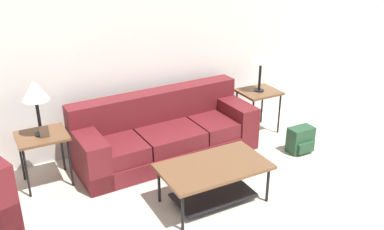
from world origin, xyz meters
The scene contains 9 objects.
wall_back centered at (0.00, 4.63, 1.30)m, with size 9.19×0.06×2.60m.
couch centered at (-0.27, 4.05, 0.30)m, with size 2.37×0.95×0.82m.
coffee_table centered at (-0.26, 2.85, 0.34)m, with size 1.15×0.67×0.45m.
side_table_left centered at (-1.77, 4.09, 0.56)m, with size 0.55×0.49×0.62m.
side_table_right centered at (1.23, 4.09, 0.56)m, with size 0.55×0.49×0.62m.
table_lamp_left centered at (-1.77, 4.09, 1.14)m, with size 0.29×0.29×0.64m.
table_lamp_right centered at (1.23, 4.09, 1.14)m, with size 0.29×0.29×0.64m.
backpack centered at (1.35, 3.29, 0.17)m, with size 0.34×0.27×0.35m.
picture_frame centered at (-1.75, 4.02, 0.69)m, with size 0.10×0.04×0.13m.
Camera 1 is at (-2.33, -0.49, 2.73)m, focal length 40.00 mm.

